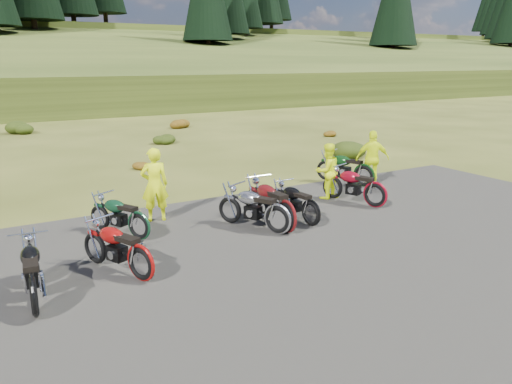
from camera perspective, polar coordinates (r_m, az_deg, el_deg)
ground at (r=11.79m, az=2.19°, el=-5.44°), size 300.00×300.00×0.00m
gravel_pad at (r=10.28m, az=8.20°, el=-8.74°), size 20.00×12.00×0.04m
hill_slope at (r=59.78m, az=-24.65°, el=9.62°), size 300.00×45.97×9.37m
conifer_40 at (r=137.64m, az=25.42°, el=19.21°), size 6.16×6.16×16.00m
conifer_41 at (r=145.98m, az=24.83°, el=18.91°), size 5.72×5.72×15.00m
shrub_3 at (r=31.56m, az=-25.26°, el=6.86°), size 1.56×1.56×0.92m
shrub_4 at (r=19.73m, az=-13.22°, el=3.18°), size 0.77×0.77×0.45m
shrub_5 at (r=25.57m, az=-10.53°, el=6.10°), size 1.03×1.03×0.61m
shrub_6 at (r=31.48m, az=-8.84°, el=7.93°), size 1.30×1.30×0.77m
shrub_7 at (r=22.04m, az=10.71°, el=5.13°), size 1.56×1.56×0.92m
shrub_8 at (r=27.94m, az=8.15°, el=6.77°), size 0.77×0.77×0.45m
motorcycle_0 at (r=9.17m, az=-23.78°, el=-13.00°), size 0.88×2.14×1.09m
motorcycle_1 at (r=9.87m, az=-12.88°, el=-10.02°), size 1.47×2.16×1.08m
motorcycle_2 at (r=12.01m, az=-13.11°, el=-5.45°), size 1.50×2.01×1.02m
motorcycle_3 at (r=12.08m, az=2.47°, el=-4.94°), size 1.58×2.24×1.12m
motorcycle_4 at (r=12.20m, az=3.47°, el=-4.75°), size 0.82×2.30×1.20m
motorcycle_5 at (r=12.72m, az=6.26°, el=-3.98°), size 0.84×1.99×1.01m
motorcycle_6 at (r=14.59m, az=13.38°, el=-1.82°), size 1.36×2.23×1.11m
motorcycle_7 at (r=16.91m, az=12.15°, el=0.53°), size 1.50×2.26×1.13m
person_middle at (r=13.06m, az=-11.51°, el=0.70°), size 0.77×0.58×1.92m
person_right_a at (r=15.12m, az=8.14°, el=2.28°), size 0.81×0.63×1.67m
person_right_b at (r=16.86m, az=13.16°, el=3.64°), size 1.16×0.94×1.84m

